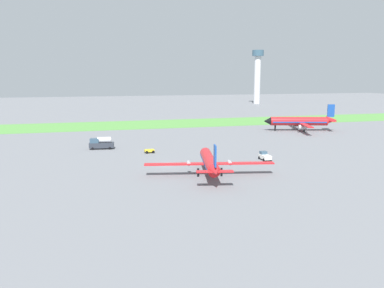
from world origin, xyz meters
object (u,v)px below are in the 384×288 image
pushback_tug_midfield (265,156)px  control_tower (257,72)px  airplane_parked_jet_far (300,121)px  airplane_foreground_turboprop (210,162)px  baggage_cart_near_gate (149,151)px  fuel_truck_by_runway (101,143)px

pushback_tug_midfield → control_tower: (75.30, 171.58, 20.94)m
pushback_tug_midfield → control_tower: bearing=-23.8°
airplane_parked_jet_far → pushback_tug_midfield: 53.61m
airplane_foreground_turboprop → baggage_cart_near_gate: 27.10m
baggage_cart_near_gate → fuel_truck_by_runway: (-11.82, 8.83, 1.01)m
airplane_parked_jet_far → pushback_tug_midfield: bearing=66.9°
airplane_foreground_turboprop → airplane_parked_jet_far: airplane_parked_jet_far is taller
fuel_truck_by_runway → control_tower: 186.34m
fuel_truck_by_runway → control_tower: control_tower is taller
pushback_tug_midfield → fuel_truck_by_runway: (-36.93, 24.21, 0.67)m
airplane_foreground_turboprop → fuel_truck_by_runway: size_ratio=3.80×
baggage_cart_near_gate → pushback_tug_midfield: bearing=143.4°
baggage_cart_near_gate → airplane_foreground_turboprop: bearing=102.4°
airplane_foreground_turboprop → fuel_truck_by_runway: bearing=41.5°
airplane_foreground_turboprop → airplane_parked_jet_far: 72.58m
airplane_parked_jet_far → baggage_cart_near_gate: size_ratio=10.49×
airplane_foreground_turboprop → airplane_parked_jet_far: size_ratio=0.97×
baggage_cart_near_gate → pushback_tug_midfield: pushback_tug_midfield is taller
baggage_cart_near_gate → control_tower: size_ratio=0.07×
baggage_cart_near_gate → control_tower: bearing=-127.9°
airplane_parked_jet_far → fuel_truck_by_runway: size_ratio=3.93×
airplane_parked_jet_far → fuel_truck_by_runway: bearing=29.8°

